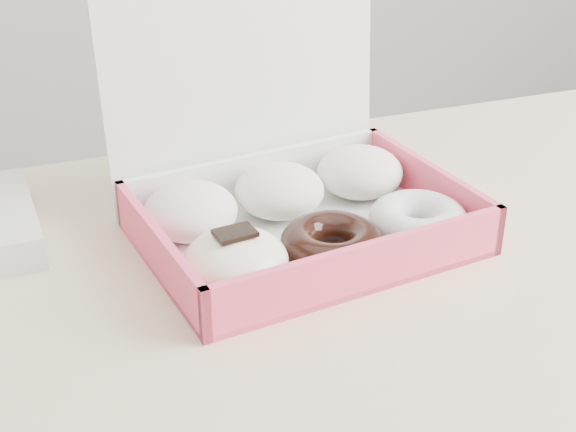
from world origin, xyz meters
name	(u,v)px	position (x,y,z in m)	size (l,w,h in m)	color
table	(365,349)	(0.00, 0.00, 0.67)	(1.20, 0.80, 0.75)	#D1B78A
donut_box	(293,201)	(-0.03, 0.12, 0.79)	(0.36, 0.31, 0.24)	white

